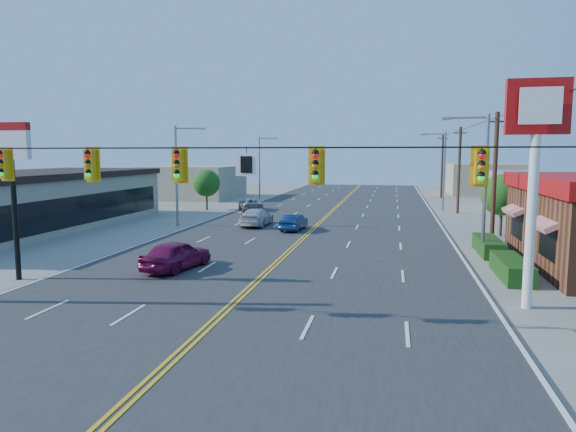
% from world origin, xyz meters
% --- Properties ---
extents(ground, '(160.00, 160.00, 0.00)m').
position_xyz_m(ground, '(0.00, 0.00, 0.00)').
color(ground, gray).
rests_on(ground, ground).
extents(road, '(20.00, 120.00, 0.06)m').
position_xyz_m(road, '(0.00, 20.00, 0.03)').
color(road, '#2D2D30').
rests_on(road, ground).
extents(signal_span, '(24.32, 0.34, 9.00)m').
position_xyz_m(signal_span, '(-0.12, 0.00, 4.89)').
color(signal_span, '#47301E').
rests_on(signal_span, ground).
extents(kfc_pylon, '(2.20, 0.36, 8.50)m').
position_xyz_m(kfc_pylon, '(11.00, 4.00, 6.04)').
color(kfc_pylon, white).
rests_on(kfc_pylon, ground).
extents(strip_mall, '(10.40, 26.40, 4.40)m').
position_xyz_m(strip_mall, '(-22.00, 18.00, 2.25)').
color(strip_mall, tan).
rests_on(strip_mall, ground).
extents(pizza_hut_sign, '(1.90, 0.30, 6.85)m').
position_xyz_m(pizza_hut_sign, '(-11.00, 4.00, 5.18)').
color(pizza_hut_sign, black).
rests_on(pizza_hut_sign, ground).
extents(streetlight_se, '(2.55, 0.25, 8.00)m').
position_xyz_m(streetlight_se, '(10.79, 14.00, 4.51)').
color(streetlight_se, gray).
rests_on(streetlight_se, ground).
extents(streetlight_ne, '(2.55, 0.25, 8.00)m').
position_xyz_m(streetlight_ne, '(10.79, 38.00, 4.51)').
color(streetlight_ne, gray).
rests_on(streetlight_ne, ground).
extents(streetlight_sw, '(2.55, 0.25, 8.00)m').
position_xyz_m(streetlight_sw, '(-10.79, 22.00, 4.51)').
color(streetlight_sw, gray).
rests_on(streetlight_sw, ground).
extents(streetlight_nw, '(2.55, 0.25, 8.00)m').
position_xyz_m(streetlight_nw, '(-10.79, 48.00, 4.51)').
color(streetlight_nw, gray).
rests_on(streetlight_nw, ground).
extents(utility_pole_near, '(0.28, 0.28, 8.40)m').
position_xyz_m(utility_pole_near, '(12.20, 18.00, 4.20)').
color(utility_pole_near, '#47301E').
rests_on(utility_pole_near, ground).
extents(utility_pole_mid, '(0.28, 0.28, 8.40)m').
position_xyz_m(utility_pole_mid, '(12.20, 36.00, 4.20)').
color(utility_pole_mid, '#47301E').
rests_on(utility_pole_mid, ground).
extents(utility_pole_far, '(0.28, 0.28, 8.40)m').
position_xyz_m(utility_pole_far, '(12.20, 54.00, 4.20)').
color(utility_pole_far, '#47301E').
rests_on(utility_pole_far, ground).
extents(tree_kfc_rear, '(2.94, 2.94, 4.41)m').
position_xyz_m(tree_kfc_rear, '(13.50, 22.00, 2.93)').
color(tree_kfc_rear, '#47301E').
rests_on(tree_kfc_rear, ground).
extents(tree_west, '(2.80, 2.80, 4.20)m').
position_xyz_m(tree_west, '(-13.00, 34.00, 2.79)').
color(tree_west, '#47301E').
rests_on(tree_west, ground).
extents(bld_east_mid, '(12.00, 10.00, 4.00)m').
position_xyz_m(bld_east_mid, '(22.00, 40.00, 2.00)').
color(bld_east_mid, gray).
rests_on(bld_east_mid, ground).
extents(bld_west_far, '(11.00, 12.00, 4.20)m').
position_xyz_m(bld_west_far, '(-20.00, 48.00, 2.10)').
color(bld_west_far, tan).
rests_on(bld_west_far, ground).
extents(bld_east_far, '(10.00, 10.00, 4.40)m').
position_xyz_m(bld_east_far, '(19.00, 62.00, 2.20)').
color(bld_east_far, tan).
rests_on(bld_east_far, ground).
extents(car_magenta, '(2.58, 4.58, 1.47)m').
position_xyz_m(car_magenta, '(-4.59, 7.24, 0.73)').
color(car_magenta, maroon).
rests_on(car_magenta, ground).
extents(car_blue, '(1.63, 3.83, 1.23)m').
position_xyz_m(car_blue, '(-1.36, 21.42, 0.61)').
color(car_blue, navy).
rests_on(car_blue, ground).
extents(car_white, '(1.94, 4.76, 1.38)m').
position_xyz_m(car_white, '(-4.77, 23.26, 0.69)').
color(car_white, beige).
rests_on(car_white, ground).
extents(car_silver, '(3.72, 4.91, 1.24)m').
position_xyz_m(car_silver, '(-8.39, 34.28, 0.62)').
color(car_silver, '#9E9EA3').
rests_on(car_silver, ground).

